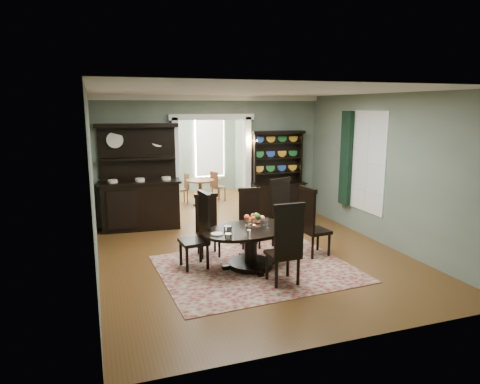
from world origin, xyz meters
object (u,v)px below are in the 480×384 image
(sideboard, at_px, (140,193))
(welsh_dresser, at_px, (278,186))
(parlor_table, at_px, (200,189))
(dining_table, at_px, (251,240))

(sideboard, height_order, welsh_dresser, sideboard)
(parlor_table, bearing_deg, sideboard, -135.33)
(dining_table, bearing_deg, welsh_dresser, 45.63)
(dining_table, relative_size, parlor_table, 2.49)
(dining_table, height_order, welsh_dresser, welsh_dresser)
(dining_table, bearing_deg, sideboard, 102.94)
(sideboard, relative_size, parlor_table, 3.01)
(dining_table, height_order, parlor_table, parlor_table)
(welsh_dresser, bearing_deg, sideboard, -179.13)
(welsh_dresser, height_order, parlor_table, welsh_dresser)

